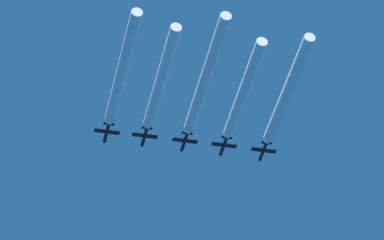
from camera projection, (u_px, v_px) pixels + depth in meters
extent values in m
cylinder|color=black|center=(107.00, 132.00, 399.37)|extent=(1.05, 9.07, 1.05)
cone|color=silver|center=(104.00, 143.00, 403.46)|extent=(1.00, 1.53, 1.00)
ellipsoid|color=black|center=(106.00, 135.00, 401.19)|extent=(0.58, 2.10, 0.47)
cube|color=black|center=(107.00, 132.00, 398.97)|extent=(7.64, 1.81, 0.11)
cube|color=black|center=(109.00, 124.00, 396.20)|extent=(3.25, 1.05, 0.11)
cube|color=silver|center=(109.00, 120.00, 397.08)|extent=(0.10, 1.24, 1.62)
cylinder|color=black|center=(109.00, 123.00, 395.69)|extent=(0.79, 0.57, 0.79)
cylinder|color=black|center=(145.00, 136.00, 401.57)|extent=(1.05, 9.07, 1.05)
cone|color=silver|center=(142.00, 147.00, 405.66)|extent=(1.00, 1.53, 1.00)
ellipsoid|color=black|center=(143.00, 139.00, 403.38)|extent=(0.58, 2.10, 0.47)
cube|color=black|center=(145.00, 136.00, 401.17)|extent=(7.64, 1.81, 0.11)
cube|color=black|center=(147.00, 128.00, 398.40)|extent=(3.25, 1.05, 0.11)
cube|color=silver|center=(147.00, 125.00, 399.28)|extent=(0.10, 1.24, 1.62)
cylinder|color=black|center=(147.00, 127.00, 397.89)|extent=(0.79, 0.57, 0.79)
cylinder|color=black|center=(185.00, 141.00, 403.21)|extent=(1.05, 9.07, 1.05)
cone|color=silver|center=(181.00, 152.00, 407.30)|extent=(1.00, 1.53, 1.00)
ellipsoid|color=black|center=(183.00, 144.00, 405.02)|extent=(0.58, 2.10, 0.47)
cube|color=black|center=(185.00, 141.00, 402.81)|extent=(7.64, 1.81, 0.11)
cube|color=black|center=(187.00, 133.00, 400.04)|extent=(3.25, 1.05, 0.11)
cube|color=silver|center=(187.00, 130.00, 400.92)|extent=(0.10, 1.24, 1.62)
cylinder|color=black|center=(188.00, 132.00, 399.53)|extent=(0.79, 0.57, 0.79)
cylinder|color=black|center=(224.00, 146.00, 404.31)|extent=(1.05, 9.07, 1.05)
cone|color=silver|center=(220.00, 156.00, 408.39)|extent=(1.00, 1.53, 1.00)
ellipsoid|color=black|center=(222.00, 149.00, 406.12)|extent=(0.58, 2.10, 0.47)
cube|color=black|center=(224.00, 145.00, 403.91)|extent=(7.64, 1.81, 0.11)
cube|color=black|center=(227.00, 138.00, 401.13)|extent=(3.25, 1.05, 0.11)
cube|color=silver|center=(227.00, 134.00, 402.02)|extent=(0.10, 1.24, 1.62)
cylinder|color=black|center=(227.00, 136.00, 400.63)|extent=(0.79, 0.57, 0.79)
cylinder|color=black|center=(263.00, 151.00, 406.93)|extent=(1.05, 9.07, 1.05)
cone|color=silver|center=(259.00, 161.00, 411.02)|extent=(1.00, 1.53, 1.00)
ellipsoid|color=black|center=(262.00, 154.00, 408.74)|extent=(0.58, 2.10, 0.47)
cube|color=black|center=(264.00, 150.00, 406.53)|extent=(7.64, 1.81, 0.11)
cube|color=black|center=(267.00, 143.00, 403.76)|extent=(3.25, 1.05, 0.11)
cube|color=silver|center=(266.00, 139.00, 404.64)|extent=(0.10, 1.24, 1.62)
cylinder|color=black|center=(267.00, 142.00, 403.25)|extent=(0.79, 0.57, 0.79)
cylinder|color=white|center=(120.00, 79.00, 380.00)|extent=(1.67, 40.58, 1.67)
cylinder|color=white|center=(123.00, 68.00, 376.24)|extent=(3.18, 46.66, 3.18)
cylinder|color=white|center=(159.00, 87.00, 383.47)|extent=(1.67, 37.26, 1.67)
cylinder|color=white|center=(162.00, 77.00, 380.02)|extent=(3.18, 42.85, 3.18)
cylinder|color=white|center=(203.00, 86.00, 382.84)|extent=(1.67, 43.17, 1.67)
cylinder|color=white|center=(207.00, 74.00, 378.84)|extent=(3.18, 49.65, 3.18)
cylinder|color=white|center=(241.00, 98.00, 386.65)|extent=(1.67, 36.12, 1.67)
cylinder|color=white|center=(245.00, 89.00, 383.31)|extent=(3.18, 41.53, 3.18)
cylinder|color=white|center=(284.00, 100.00, 387.82)|extent=(1.67, 39.90, 1.67)
cylinder|color=white|center=(288.00, 90.00, 384.12)|extent=(3.18, 45.89, 3.18)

